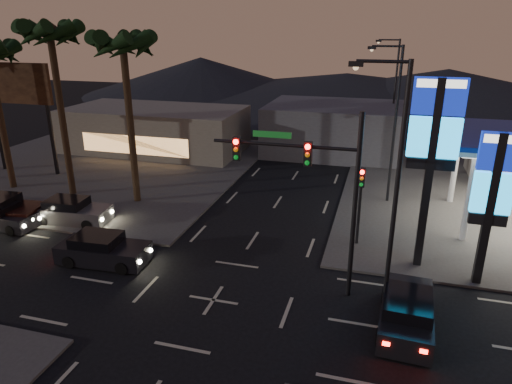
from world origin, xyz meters
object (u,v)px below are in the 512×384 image
(car_lane_b_mid, at_px, (2,216))
(pylon_sign_short, at_px, (493,187))
(pylon_sign_tall, at_px, (434,138))
(car_lane_a_front, at_px, (102,250))
(suv_station, at_px, (407,312))
(traffic_signal_mast, at_px, (313,178))
(car_lane_b_front, at_px, (71,212))

(car_lane_b_mid, bearing_deg, pylon_sign_short, 1.48)
(pylon_sign_tall, bearing_deg, car_lane_a_front, -165.50)
(pylon_sign_tall, bearing_deg, suv_station, -97.29)
(pylon_sign_tall, xyz_separation_m, car_lane_a_front, (-14.92, -3.86, -5.71))
(traffic_signal_mast, relative_size, car_lane_a_front, 1.74)
(car_lane_b_mid, bearing_deg, suv_station, -9.10)
(pylon_sign_short, relative_size, car_lane_b_mid, 1.59)
(car_lane_a_front, height_order, car_lane_b_front, car_lane_b_front)
(pylon_sign_short, xyz_separation_m, car_lane_a_front, (-17.42, -2.86, -3.97))
(suv_station, bearing_deg, car_lane_a_front, 174.48)
(pylon_sign_tall, xyz_separation_m, pylon_sign_short, (2.50, -1.00, -1.74))
(traffic_signal_mast, height_order, car_lane_b_front, traffic_signal_mast)
(suv_station, bearing_deg, car_lane_b_front, 164.66)
(car_lane_b_mid, distance_m, suv_station, 22.63)
(pylon_sign_tall, height_order, car_lane_b_front, pylon_sign_tall)
(car_lane_b_front, bearing_deg, car_lane_a_front, -39.53)
(pylon_sign_short, height_order, car_lane_a_front, pylon_sign_short)
(traffic_signal_mast, distance_m, car_lane_b_front, 15.84)
(pylon_sign_short, bearing_deg, suv_station, -126.79)
(traffic_signal_mast, distance_m, suv_station, 6.33)
(pylon_sign_tall, height_order, pylon_sign_short, pylon_sign_tall)
(pylon_sign_short, distance_m, car_lane_b_front, 22.40)
(pylon_sign_tall, height_order, traffic_signal_mast, pylon_sign_tall)
(car_lane_b_mid, bearing_deg, car_lane_a_front, -15.22)
(suv_station, bearing_deg, car_lane_b_mid, 170.90)
(car_lane_b_mid, height_order, suv_station, suv_station)
(pylon_sign_short, relative_size, suv_station, 1.51)
(car_lane_a_front, bearing_deg, pylon_sign_short, 9.32)
(traffic_signal_mast, xyz_separation_m, car_lane_a_front, (-10.18, -0.35, -4.54))
(pylon_sign_tall, relative_size, suv_station, 1.95)
(car_lane_b_mid, bearing_deg, traffic_signal_mast, -5.79)
(car_lane_b_front, bearing_deg, traffic_signal_mast, -13.13)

